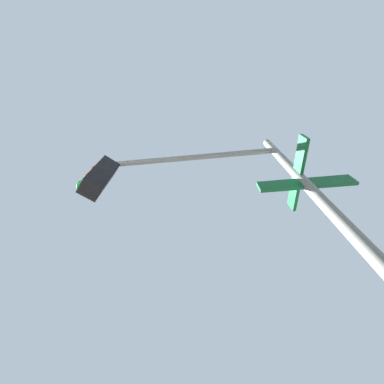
% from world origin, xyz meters
% --- Properties ---
extents(traffic_signal_near, '(2.43, 2.65, 5.35)m').
position_xyz_m(traffic_signal_near, '(-5.95, -6.03, 3.78)').
color(traffic_signal_near, slate).
rests_on(traffic_signal_near, ground_plane).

